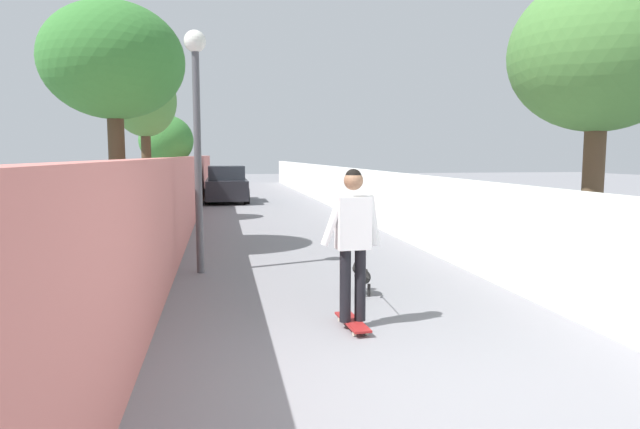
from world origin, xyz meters
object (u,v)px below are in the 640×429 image
object	(u,v)px
tree_left_distant	(145,103)
lamp_post	(197,107)
tree_right_far	(600,56)
skateboard	(352,322)
tree_left_near	(166,141)
person_skateboarder	(353,233)
dog	(362,276)
tree_left_mid	(113,63)
car_near	(227,185)

from	to	relation	value
tree_left_distant	lamp_post	world-z (taller)	tree_left_distant
tree_right_far	skateboard	bearing A→B (deg)	104.57
tree_left_near	lamp_post	size ratio (longest dim) A/B	0.89
tree_right_far	tree_left_distant	size ratio (longest dim) A/B	0.96
tree_right_far	person_skateboarder	size ratio (longest dim) A/B	2.56
tree_right_far	skateboard	size ratio (longest dim) A/B	5.53
dog	tree_left_mid	bearing A→B (deg)	44.89
skateboard	tree_left_near	bearing A→B (deg)	12.06
person_skateboarder	car_near	xyz separation A→B (m)	(17.76, 1.25, -0.40)
tree_right_far	person_skateboarder	distance (m)	4.48
tree_left_near	car_near	xyz separation A→B (m)	(0.78, -2.38, -1.86)
skateboard	dog	xyz separation A→B (m)	(1.47, -0.49, 0.21)
lamp_post	dog	bearing A→B (deg)	-129.28
tree_left_near	dog	bearing A→B (deg)	-165.13
tree_left_mid	lamp_post	size ratio (longest dim) A/B	1.23
tree_left_near	person_skateboarder	xyz separation A→B (m)	(-16.97, -3.63, -1.45)
tree_right_far	tree_left_distant	world-z (taller)	tree_left_distant
tree_right_far	dog	distance (m)	4.53
tree_left_near	tree_left_mid	bearing A→B (deg)	-179.39
skateboard	lamp_post	bearing A→B (deg)	28.68
tree_right_far	skateboard	world-z (taller)	tree_right_far
skateboard	dog	distance (m)	1.56
lamp_post	person_skateboarder	world-z (taller)	lamp_post
skateboard	car_near	distance (m)	17.81
tree_right_far	skateboard	distance (m)	5.09
tree_right_far	tree_left_near	bearing A→B (deg)	24.76
tree_left_mid	tree_left_distant	size ratio (longest dim) A/B	1.06
tree_left_distant	lamp_post	xyz separation A→B (m)	(-7.60, -1.80, -0.75)
tree_left_near	tree_right_far	world-z (taller)	tree_right_far
car_near	tree_left_distant	bearing A→B (deg)	160.50
dog	car_near	world-z (taller)	car_near
person_skateboarder	dog	xyz separation A→B (m)	(1.47, -0.49, -0.84)
tree_left_distant	skateboard	bearing A→B (deg)	-161.61
tree_left_mid	tree_left_distant	world-z (taller)	tree_left_mid
tree_right_far	lamp_post	distance (m)	6.12
tree_left_near	car_near	size ratio (longest dim) A/B	0.86
tree_left_mid	skateboard	bearing A→B (deg)	-147.37
tree_left_mid	lamp_post	world-z (taller)	tree_left_mid
tree_left_near	skateboard	xyz separation A→B (m)	(-16.97, -3.63, -2.50)
dog	tree_left_distant	bearing A→B (deg)	23.52
tree_right_far	car_near	size ratio (longest dim) A/B	1.08
skateboard	car_near	world-z (taller)	car_near
tree_left_near	skateboard	bearing A→B (deg)	-167.94
tree_left_near	tree_left_mid	xyz separation A→B (m)	(-11.50, -0.12, 1.22)
lamp_post	tree_left_distant	bearing A→B (deg)	13.34
tree_right_far	car_near	bearing A→B (deg)	16.59
dog	car_near	xyz separation A→B (m)	(16.29, 1.74, 0.44)
tree_left_near	tree_right_far	distance (m)	17.64
tree_left_near	person_skateboarder	bearing A→B (deg)	-167.94
lamp_post	skateboard	size ratio (longest dim) A/B	4.95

